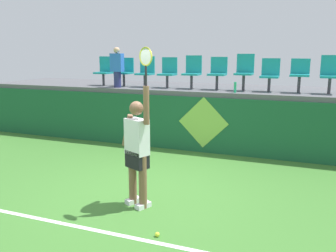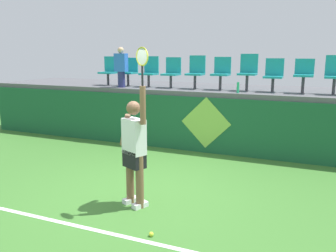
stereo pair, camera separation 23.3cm
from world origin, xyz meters
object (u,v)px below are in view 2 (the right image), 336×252
(stadium_chair_3, at_px, (172,71))
(stadium_chair_2, at_px, (150,70))
(stadium_chair_0, at_px, (109,70))
(tennis_ball, at_px, (151,234))
(stadium_chair_8, at_px, (304,73))
(stadium_chair_1, at_px, (129,70))
(stadium_chair_5, at_px, (221,72))
(tennis_player, at_px, (134,148))
(water_bottle, at_px, (238,88))
(stadium_chair_9, at_px, (335,73))
(stadium_chair_6, at_px, (248,70))
(spectator_0, at_px, (121,67))
(stadium_chair_7, at_px, (274,74))
(stadium_chair_4, at_px, (196,71))

(stadium_chair_3, bearing_deg, stadium_chair_2, 179.76)
(stadium_chair_0, bearing_deg, tennis_ball, -53.14)
(stadium_chair_8, bearing_deg, stadium_chair_1, 179.94)
(stadium_chair_5, bearing_deg, stadium_chair_0, 179.95)
(stadium_chair_5, bearing_deg, tennis_player, -93.38)
(water_bottle, bearing_deg, stadium_chair_9, 16.08)
(stadium_chair_8, distance_m, stadium_chair_9, 0.67)
(tennis_player, relative_size, stadium_chair_6, 2.77)
(stadium_chair_6, bearing_deg, spectator_0, -172.38)
(stadium_chair_7, distance_m, stadium_chair_9, 1.36)
(stadium_chair_5, distance_m, stadium_chair_8, 2.00)
(water_bottle, relative_size, stadium_chair_1, 0.32)
(tennis_player, bearing_deg, stadium_chair_1, 119.96)
(tennis_ball, bearing_deg, stadium_chair_1, 121.72)
(stadium_chair_4, bearing_deg, stadium_chair_9, 0.01)
(stadium_chair_2, height_order, stadium_chair_8, stadium_chair_2)
(tennis_ball, relative_size, stadium_chair_7, 0.08)
(water_bottle, relative_size, stadium_chair_2, 0.30)
(stadium_chair_6, bearing_deg, stadium_chair_9, 0.01)
(tennis_player, relative_size, stadium_chair_1, 3.16)
(stadium_chair_7, bearing_deg, spectator_0, -173.62)
(stadium_chair_0, xyz_separation_m, stadium_chair_8, (5.39, -0.01, 0.02))
(stadium_chair_2, xyz_separation_m, stadium_chair_9, (4.73, 0.00, 0.04))
(stadium_chair_1, relative_size, spectator_0, 0.73)
(stadium_chair_0, bearing_deg, tennis_player, -53.74)
(tennis_ball, relative_size, stadium_chair_6, 0.07)
(stadium_chair_5, bearing_deg, stadium_chair_1, -179.96)
(stadium_chair_3, distance_m, stadium_chair_8, 3.39)
(stadium_chair_0, bearing_deg, stadium_chair_5, -0.05)
(stadium_chair_5, xyz_separation_m, stadium_chair_8, (2.00, -0.01, 0.00))
(stadium_chair_4, height_order, stadium_chair_6, stadium_chair_6)
(water_bottle, xyz_separation_m, stadium_chair_6, (0.11, 0.60, 0.38))
(stadium_chair_5, bearing_deg, stadium_chair_4, 179.62)
(stadium_chair_0, bearing_deg, stadium_chair_2, 0.07)
(stadium_chair_4, relative_size, stadium_chair_8, 1.08)
(stadium_chair_3, bearing_deg, stadium_chair_6, 0.08)
(stadium_chair_3, height_order, spectator_0, spectator_0)
(stadium_chair_1, xyz_separation_m, stadium_chair_9, (5.38, 0.01, 0.04))
(spectator_0, bearing_deg, stadium_chair_1, 90.00)
(stadium_chair_0, bearing_deg, stadium_chair_4, 0.03)
(tennis_player, distance_m, stadium_chair_3, 4.53)
(stadium_chair_5, relative_size, stadium_chair_7, 1.03)
(stadium_chair_4, height_order, stadium_chair_5, stadium_chair_4)
(tennis_player, height_order, stadium_chair_2, tennis_player)
(stadium_chair_2, distance_m, stadium_chair_7, 3.37)
(stadium_chair_1, distance_m, stadium_chair_7, 4.03)
(stadium_chair_7, bearing_deg, stadium_chair_5, -179.98)
(stadium_chair_0, height_order, stadium_chair_9, stadium_chair_9)
(stadium_chair_2, distance_m, stadium_chair_4, 1.37)
(stadium_chair_8, bearing_deg, spectator_0, -174.64)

